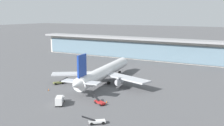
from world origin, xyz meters
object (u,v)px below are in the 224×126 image
at_px(service_truck_on_taxiway_red, 100,102).
at_px(safety_cone_bravo, 107,102).
at_px(service_truck_near_nose_white, 96,121).
at_px(airliner_on_stand, 104,72).
at_px(service_truck_under_wing_olive, 59,82).
at_px(service_truck_mid_apron_blue, 88,84).
at_px(safety_cone_alpha, 49,90).
at_px(service_truck_by_tail_white, 60,100).

distance_m(service_truck_on_taxiway_red, safety_cone_bravo, 3.01).
distance_m(service_truck_near_nose_white, service_truck_on_taxiway_red, 17.41).
xyz_separation_m(airliner_on_stand, safety_cone_bravo, (15.44, -23.41, -4.82)).
height_order(service_truck_under_wing_olive, service_truck_mid_apron_blue, service_truck_under_wing_olive).
distance_m(safety_cone_alpha, safety_cone_bravo, 29.02).
height_order(service_truck_near_nose_white, service_truck_under_wing_olive, same).
bearing_deg(service_truck_by_tail_white, safety_cone_alpha, 144.24).
distance_m(service_truck_mid_apron_blue, service_truck_on_taxiway_red, 24.86).
bearing_deg(safety_cone_alpha, service_truck_by_tail_white, -35.76).
bearing_deg(safety_cone_alpha, airliner_on_stand, 58.48).
relative_size(service_truck_under_wing_olive, service_truck_by_tail_white, 0.88).
height_order(service_truck_near_nose_white, service_truck_on_taxiway_red, same).
distance_m(service_truck_by_tail_white, service_truck_on_taxiway_red, 13.98).
height_order(service_truck_by_tail_white, safety_cone_bravo, service_truck_by_tail_white).
relative_size(airliner_on_stand, service_truck_near_nose_white, 10.13).
height_order(service_truck_on_taxiway_red, safety_cone_bravo, service_truck_on_taxiway_red).
distance_m(service_truck_under_wing_olive, safety_cone_alpha, 10.74).
bearing_deg(service_truck_mid_apron_blue, safety_cone_alpha, -126.52).
height_order(airliner_on_stand, safety_cone_alpha, airliner_on_stand).
height_order(service_truck_by_tail_white, safety_cone_alpha, service_truck_by_tail_white).
distance_m(airliner_on_stand, service_truck_on_taxiway_red, 29.92).
bearing_deg(airliner_on_stand, safety_cone_bravo, -56.59).
height_order(airliner_on_stand, service_truck_mid_apron_blue, airliner_on_stand).
relative_size(service_truck_near_nose_white, service_truck_on_taxiway_red, 0.90).
distance_m(service_truck_under_wing_olive, service_truck_by_tail_white, 28.79).
distance_m(service_truck_by_tail_white, safety_cone_alpha, 19.54).
bearing_deg(service_truck_under_wing_olive, safety_cone_alpha, -72.96).
bearing_deg(service_truck_by_tail_white, service_truck_under_wing_olive, 131.21).
relative_size(service_truck_near_nose_white, safety_cone_alpha, 8.62).
bearing_deg(safety_cone_bravo, service_truck_by_tail_white, -142.63).
height_order(airliner_on_stand, service_truck_on_taxiway_red, airliner_on_stand).
height_order(service_truck_under_wing_olive, safety_cone_bravo, service_truck_under_wing_olive).
xyz_separation_m(service_truck_by_tail_white, safety_cone_bravo, (13.18, 10.06, -1.37)).
xyz_separation_m(airliner_on_stand, service_truck_near_nose_white, (22.59, -41.23, -4.33)).
height_order(service_truck_mid_apron_blue, service_truck_by_tail_white, service_truck_by_tail_white).
bearing_deg(airliner_on_stand, safety_cone_alpha, -121.52).
bearing_deg(service_truck_on_taxiway_red, safety_cone_alpha, 171.84).
xyz_separation_m(service_truck_near_nose_white, safety_cone_bravo, (-7.14, 17.82, -0.49)).
distance_m(service_truck_mid_apron_blue, safety_cone_bravo, 24.11).
relative_size(service_truck_on_taxiway_red, safety_cone_alpha, 9.61).
distance_m(service_truck_mid_apron_blue, safety_cone_alpha, 17.12).
bearing_deg(service_truck_on_taxiway_red, service_truck_near_nose_white, -60.73).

